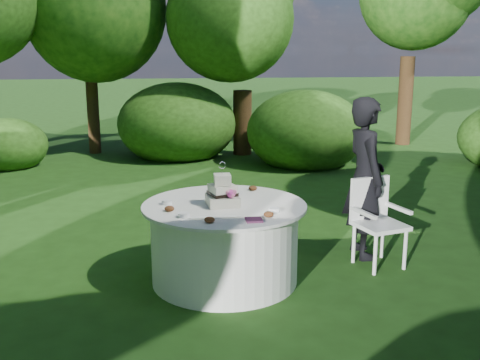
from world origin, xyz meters
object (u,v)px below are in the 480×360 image
object	(u,v)px
cake	(223,194)
chair	(376,216)
guest	(365,178)
table	(225,242)
napkins	(254,220)

from	to	relation	value
cake	chair	bearing A→B (deg)	9.44
guest	chair	xyz separation A→B (m)	(0.04, -0.26, -0.34)
chair	guest	bearing A→B (deg)	97.73
guest	cake	xyz separation A→B (m)	(-1.59, -0.53, 0.02)
table	chair	xyz separation A→B (m)	(1.60, 0.23, 0.13)
table	chair	size ratio (longest dim) A/B	1.72
table	cake	xyz separation A→B (m)	(-0.02, -0.04, 0.50)
table	cake	size ratio (longest dim) A/B	3.74
napkins	table	xyz separation A→B (m)	(-0.19, 0.57, -0.39)
cake	chair	size ratio (longest dim) A/B	0.46
guest	chair	bearing A→B (deg)	-174.64
guest	table	bearing A→B (deg)	105.20
cake	guest	bearing A→B (deg)	18.61
napkins	chair	bearing A→B (deg)	29.45
cake	chair	xyz separation A→B (m)	(1.62, 0.27, -0.36)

